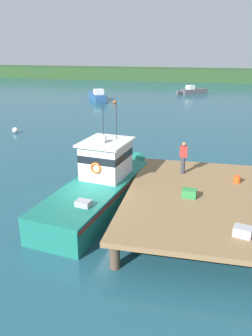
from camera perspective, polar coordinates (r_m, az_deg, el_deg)
The scene contains 13 objects.
ground_plane at distance 16.37m, azimuth -5.80°, elevation -6.84°, with size 200.00×200.00×0.00m, color #1E4C5B.
dock at distance 15.19m, azimuth 11.60°, elevation -4.90°, with size 6.00×9.00×1.20m.
main_fishing_boat at distance 16.49m, azimuth -4.19°, elevation -2.72°, with size 3.76×9.96×4.80m.
crate_single_by_cleat at distance 14.83m, azimuth 10.46°, elevation -4.15°, with size 0.60×0.44×0.36m, color #2D8442.
crate_stack_near_edge at distance 12.44m, azimuth 18.84°, elevation -9.96°, with size 0.60×0.44×0.35m, color #9E9EA3.
bait_bucket at distance 16.90m, azimuth 17.99°, elevation -1.80°, with size 0.32×0.32×0.34m, color #E04C19.
deckhand_by_the_boat at distance 17.25m, azimuth 9.52°, elevation 1.81°, with size 0.36×0.22×1.63m.
moored_boat_outer_mooring at distance 55.27m, azimuth 10.93°, elevation 12.48°, with size 4.75×4.06×1.33m.
moored_boat_far_left at distance 48.25m, azimuth -4.66°, elevation 11.80°, with size 4.03×5.90×1.55m.
mooring_buoy_outer at distance 45.51m, azimuth -1.94°, elevation 10.92°, with size 0.37×0.37×0.37m, color #EA5B19.
mooring_buoy_inshore at distance 25.14m, azimuth -5.48°, elevation 3.30°, with size 0.35×0.35×0.35m, color #EA5B19.
mooring_buoy_channel_marker at distance 31.59m, azimuth -17.94°, elevation 6.02°, with size 0.50×0.50×0.50m, color silver.
far_shoreline at distance 76.22m, azimuth 9.26°, elevation 15.12°, with size 120.00×8.00×2.40m, color #284723.
Camera 1 is at (4.76, -13.83, 7.36)m, focal length 36.63 mm.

